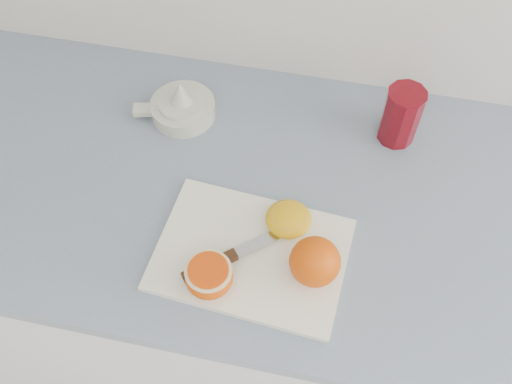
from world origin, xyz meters
TOP-DOWN VIEW (x-y plane):
  - counter at (-0.06, 1.70)m, footprint 2.29×0.64m
  - cutting_board at (-0.10, 1.56)m, footprint 0.33×0.25m
  - whole_orange at (0.01, 1.54)m, footprint 0.08×0.08m
  - half_orange at (-0.15, 1.49)m, footprint 0.08×0.08m
  - squeezed_shell at (-0.05, 1.63)m, footprint 0.08×0.08m
  - paring_knife at (-0.15, 1.53)m, footprint 0.18×0.16m
  - citrus_juicer at (-0.30, 1.84)m, footprint 0.16×0.13m
  - red_tumbler at (0.12, 1.87)m, footprint 0.07×0.07m

SIDE VIEW (x-z plane):
  - counter at x=-0.06m, z-range 0.00..0.89m
  - cutting_board at x=-0.10m, z-range 0.89..0.90m
  - paring_knife at x=-0.15m, z-range 0.90..0.92m
  - citrus_juicer at x=-0.30m, z-range 0.87..0.96m
  - squeezed_shell at x=-0.05m, z-range 0.90..0.94m
  - half_orange at x=-0.15m, z-range 0.90..0.95m
  - whole_orange at x=0.01m, z-range 0.90..0.98m
  - red_tumbler at x=0.12m, z-range 0.89..1.00m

